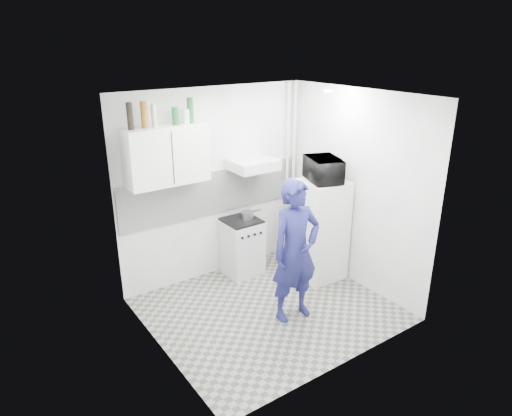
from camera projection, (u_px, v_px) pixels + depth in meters
floor at (269, 309)px, 5.67m from camera, size 2.80×2.80×0.00m
ceiling at (271, 96)px, 4.76m from camera, size 2.80×2.80×0.00m
wall_back at (215, 185)px, 6.17m from camera, size 2.80×0.00×2.80m
wall_left at (155, 241)px, 4.46m from camera, size 0.00×2.60×2.60m
wall_right at (356, 190)px, 5.96m from camera, size 0.00×2.60×2.60m
person at (295, 251)px, 5.25m from camera, size 0.66×0.46×1.72m
stove at (242, 247)px, 6.44m from camera, size 0.49×0.49×0.78m
fridge at (320, 230)px, 6.25m from camera, size 0.61×0.61×1.40m
stove_top at (241, 221)px, 6.30m from camera, size 0.47×0.47×0.03m
saucepan at (247, 215)px, 6.32m from camera, size 0.18×0.18×0.10m
microwave at (324, 169)px, 5.95m from camera, size 0.66×0.55×0.31m
bottle_a at (130, 116)px, 5.06m from camera, size 0.07×0.07×0.30m
bottle_b at (144, 115)px, 5.14m from camera, size 0.08×0.08×0.30m
bottle_c at (154, 116)px, 5.21m from camera, size 0.06×0.06×0.26m
canister_a at (175, 116)px, 5.36m from camera, size 0.08×0.08×0.21m
canister_b at (186, 116)px, 5.44m from camera, size 0.09×0.09×0.17m
bottle_e at (190, 110)px, 5.45m from camera, size 0.08×0.08×0.30m
upper_cabinet at (166, 155)px, 5.45m from camera, size 1.00×0.35×0.70m
range_hood at (253, 164)px, 6.13m from camera, size 0.60×0.50×0.14m
backsplash at (216, 192)px, 6.20m from camera, size 2.74×0.03×0.60m
pipe_a at (293, 171)px, 6.81m from camera, size 0.05×0.05×2.60m
pipe_b at (287, 172)px, 6.74m from camera, size 0.04×0.04×2.60m
ceiling_spot_fixture at (328, 91)px, 5.46m from camera, size 0.10×0.10×0.02m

